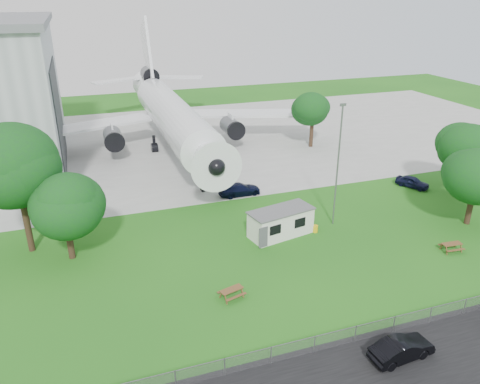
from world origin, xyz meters
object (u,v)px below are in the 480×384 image
object	(u,v)px
airliner	(171,113)
picnic_west	(232,297)
site_cabin	(281,222)
picnic_east	(451,251)
car_centre_sedan	(402,349)

from	to	relation	value
airliner	picnic_west	size ratio (longest dim) A/B	26.52
picnic_west	site_cabin	bearing A→B (deg)	31.20
picnic_east	car_centre_sedan	distance (m)	15.93
airliner	picnic_west	xyz separation A→B (m)	(-3.17, -38.04, -5.27)
site_cabin	car_centre_sedan	size ratio (longest dim) A/B	1.62
airliner	site_cabin	size ratio (longest dim) A/B	6.86
picnic_east	car_centre_sedan	xyz separation A→B (m)	(-12.58, -9.74, 0.71)
picnic_east	site_cabin	bearing A→B (deg)	153.84
airliner	site_cabin	bearing A→B (deg)	-81.82
airliner	picnic_west	world-z (taller)	airliner
picnic_east	car_centre_sedan	bearing A→B (deg)	-137.98
airliner	car_centre_sedan	xyz separation A→B (m)	(4.95, -47.58, -4.56)
picnic_west	car_centre_sedan	distance (m)	12.55
picnic_east	car_centre_sedan	world-z (taller)	car_centre_sedan
site_cabin	picnic_west	size ratio (longest dim) A/B	3.87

